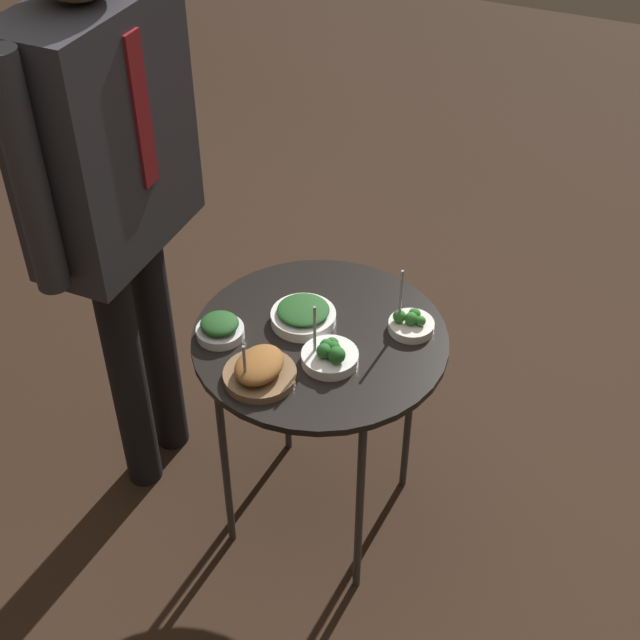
{
  "coord_description": "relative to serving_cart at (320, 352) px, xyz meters",
  "views": [
    {
      "loc": [
        -1.46,
        -0.63,
        2.05
      ],
      "look_at": [
        0.0,
        0.0,
        0.71
      ],
      "focal_mm": 50.0,
      "sensor_mm": 36.0,
      "label": 1
    }
  ],
  "objects": [
    {
      "name": "ground_plane",
      "position": [
        0.0,
        0.0,
        -0.61
      ],
      "size": [
        8.0,
        8.0,
        0.0
      ],
      "primitive_type": "plane",
      "color": "black"
    },
    {
      "name": "serving_cart",
      "position": [
        0.0,
        0.0,
        0.0
      ],
      "size": [
        0.61,
        0.61,
        0.66
      ],
      "color": "black",
      "rests_on": "ground_plane"
    },
    {
      "name": "bowl_broccoli_back_right",
      "position": [
        0.11,
        -0.19,
        0.07
      ],
      "size": [
        0.11,
        0.11,
        0.18
      ],
      "color": "silver",
      "rests_on": "serving_cart"
    },
    {
      "name": "bowl_spinach_mid_left",
      "position": [
        0.03,
        0.06,
        0.07
      ],
      "size": [
        0.16,
        0.16,
        0.05
      ],
      "color": "white",
      "rests_on": "serving_cart"
    },
    {
      "name": "bowl_spinach_back_left",
      "position": [
        -0.09,
        0.22,
        0.08
      ],
      "size": [
        0.11,
        0.11,
        0.05
      ],
      "color": "silver",
      "rests_on": "serving_cart"
    },
    {
      "name": "bowl_broccoli_front_left",
      "position": [
        -0.08,
        -0.06,
        0.08
      ],
      "size": [
        0.13,
        0.13,
        0.15
      ],
      "color": "white",
      "rests_on": "serving_cart"
    },
    {
      "name": "bowl_roast_front_center",
      "position": [
        -0.19,
        0.07,
        0.08
      ],
      "size": [
        0.17,
        0.17,
        0.13
      ],
      "color": "brown",
      "rests_on": "serving_cart"
    },
    {
      "name": "waiter_figure",
      "position": [
        -0.01,
        0.53,
        0.41
      ],
      "size": [
        0.59,
        0.22,
        1.6
      ],
      "color": "black",
      "rests_on": "ground_plane"
    }
  ]
}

